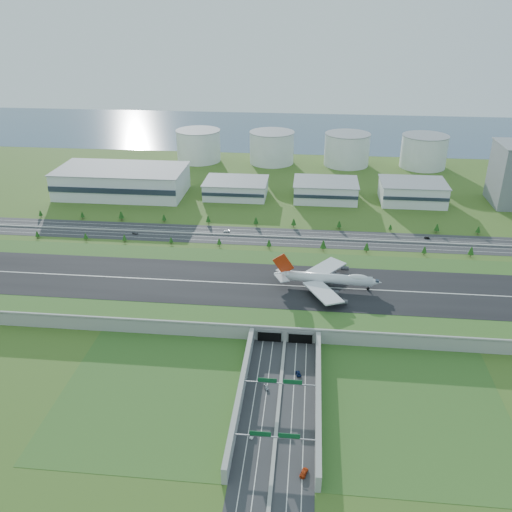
# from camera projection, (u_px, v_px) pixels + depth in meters

# --- Properties ---
(ground) EXTENTS (1200.00, 1200.00, 0.00)m
(ground) POSITION_uv_depth(u_px,v_px,m) (289.00, 297.00, 344.57)
(ground) COLOR #344B17
(ground) RESTS_ON ground
(airfield_deck) EXTENTS (520.00, 100.00, 9.20)m
(airfield_deck) POSITION_uv_depth(u_px,v_px,m) (289.00, 291.00, 342.71)
(airfield_deck) COLOR gray
(airfield_deck) RESTS_ON ground
(underpass_road) EXTENTS (38.80, 120.40, 8.00)m
(underpass_road) POSITION_uv_depth(u_px,v_px,m) (279.00, 396.00, 253.83)
(underpass_road) COLOR #28282B
(underpass_road) RESTS_ON ground
(sign_gantry_near) EXTENTS (38.70, 0.70, 9.80)m
(sign_gantry_near) POSITION_uv_depth(u_px,v_px,m) (280.00, 384.00, 256.24)
(sign_gantry_near) COLOR gray
(sign_gantry_near) RESTS_ON ground
(sign_gantry_far) EXTENTS (38.70, 0.70, 9.80)m
(sign_gantry_far) POSITION_uv_depth(u_px,v_px,m) (275.00, 438.00, 224.82)
(sign_gantry_far) COLOR gray
(sign_gantry_far) RESTS_ON ground
(north_expressway) EXTENTS (560.00, 36.00, 0.12)m
(north_expressway) POSITION_uv_depth(u_px,v_px,m) (295.00, 238.00, 429.83)
(north_expressway) COLOR #28282B
(north_expressway) RESTS_ON ground
(tree_row) EXTENTS (503.75, 48.59, 8.23)m
(tree_row) POSITION_uv_depth(u_px,v_px,m) (320.00, 233.00, 427.70)
(tree_row) COLOR #3D2819
(tree_row) RESTS_ON ground
(hangar_west) EXTENTS (120.00, 60.00, 25.00)m
(hangar_west) POSITION_uv_depth(u_px,v_px,m) (122.00, 181.00, 521.01)
(hangar_west) COLOR white
(hangar_west) RESTS_ON ground
(hangar_mid_a) EXTENTS (58.00, 42.00, 15.00)m
(hangar_mid_a) POSITION_uv_depth(u_px,v_px,m) (236.00, 188.00, 517.47)
(hangar_mid_a) COLOR white
(hangar_mid_a) RESTS_ON ground
(hangar_mid_b) EXTENTS (58.00, 42.00, 17.00)m
(hangar_mid_b) POSITION_uv_depth(u_px,v_px,m) (325.00, 190.00, 509.17)
(hangar_mid_b) COLOR white
(hangar_mid_b) RESTS_ON ground
(hangar_mid_c) EXTENTS (58.00, 42.00, 19.00)m
(hangar_mid_c) POSITION_uv_depth(u_px,v_px,m) (412.00, 192.00, 501.34)
(hangar_mid_c) COLOR white
(hangar_mid_c) RESTS_ON ground
(fuel_tank_a) EXTENTS (50.00, 50.00, 35.00)m
(fuel_tank_a) POSITION_uv_depth(u_px,v_px,m) (199.00, 146.00, 626.45)
(fuel_tank_a) COLOR silver
(fuel_tank_a) RESTS_ON ground
(fuel_tank_b) EXTENTS (50.00, 50.00, 35.00)m
(fuel_tank_b) POSITION_uv_depth(u_px,v_px,m) (272.00, 148.00, 618.59)
(fuel_tank_b) COLOR silver
(fuel_tank_b) RESTS_ON ground
(fuel_tank_c) EXTENTS (50.00, 50.00, 35.00)m
(fuel_tank_c) POSITION_uv_depth(u_px,v_px,m) (347.00, 150.00, 610.72)
(fuel_tank_c) COLOR silver
(fuel_tank_c) RESTS_ON ground
(fuel_tank_d) EXTENTS (50.00, 50.00, 35.00)m
(fuel_tank_d) POSITION_uv_depth(u_px,v_px,m) (424.00, 152.00, 602.86)
(fuel_tank_d) COLOR silver
(fuel_tank_d) RESTS_ON ground
(bay_water) EXTENTS (1200.00, 260.00, 0.06)m
(bay_water) POSITION_uv_depth(u_px,v_px,m) (305.00, 131.00, 775.49)
(bay_water) COLOR #364E68
(bay_water) RESTS_ON ground
(boeing_747) EXTENTS (68.24, 64.34, 21.08)m
(boeing_747) POSITION_uv_depth(u_px,v_px,m) (327.00, 278.00, 337.78)
(boeing_747) COLOR silver
(boeing_747) RESTS_ON airfield_deck
(car_0) EXTENTS (3.32, 4.94, 1.56)m
(car_0) POSITION_uv_depth(u_px,v_px,m) (266.00, 387.00, 263.44)
(car_0) COLOR #ADACB1
(car_0) RESTS_ON ground
(car_1) EXTENTS (2.70, 4.55, 1.42)m
(car_1) POSITION_uv_depth(u_px,v_px,m) (253.00, 435.00, 234.56)
(car_1) COLOR white
(car_1) RESTS_ON ground
(car_2) EXTENTS (3.64, 5.50, 1.40)m
(car_2) POSITION_uv_depth(u_px,v_px,m) (298.00, 373.00, 273.08)
(car_2) COLOR #0D1C45
(car_2) RESTS_ON ground
(car_3) EXTENTS (3.95, 6.30, 1.70)m
(car_3) POSITION_uv_depth(u_px,v_px,m) (304.00, 472.00, 215.92)
(car_3) COLOR #BA3711
(car_3) RESTS_ON ground
(car_4) EXTENTS (5.28, 3.01, 1.69)m
(car_4) POSITION_uv_depth(u_px,v_px,m) (135.00, 233.00, 436.02)
(car_4) COLOR #505054
(car_4) RESTS_ON ground
(car_5) EXTENTS (4.72, 2.90, 1.47)m
(car_5) POSITION_uv_depth(u_px,v_px,m) (427.00, 238.00, 427.74)
(car_5) COLOR black
(car_5) RESTS_ON ground
(car_7) EXTENTS (5.40, 2.39, 1.54)m
(car_7) POSITION_uv_depth(u_px,v_px,m) (226.00, 231.00, 439.70)
(car_7) COLOR white
(car_7) RESTS_ON ground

